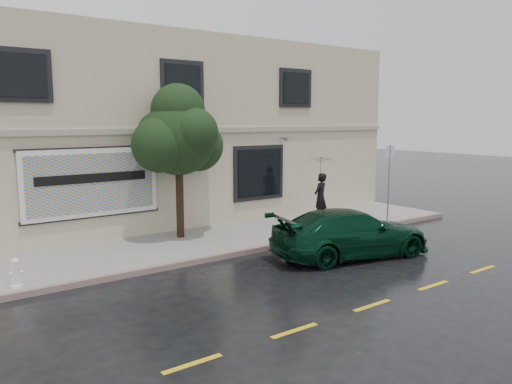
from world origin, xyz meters
TOP-DOWN VIEW (x-y plane):
  - ground at (0.00, 0.00)m, footprint 90.00×90.00m
  - sidewalk at (0.00, 3.25)m, footprint 20.00×3.50m
  - curb at (0.00, 1.50)m, footprint 20.00×0.18m
  - road_marking at (0.00, -3.50)m, footprint 19.00×0.12m
  - building at (0.00, 9.00)m, footprint 20.00×8.12m
  - billboard at (-3.20, 4.92)m, footprint 4.30×0.16m
  - car at (2.51, -0.50)m, footprint 5.15×3.09m
  - pedestrian at (4.88, 3.30)m, footprint 0.77×0.63m
  - umbrella at (4.88, 3.30)m, footprint 1.22×1.22m
  - street_tree at (-0.65, 4.09)m, footprint 2.40×2.40m
  - fire_hydrant at (-6.05, 1.80)m, footprint 0.29×0.27m
  - sign_pole at (6.85, 1.70)m, footprint 0.34×0.15m

SIDE VIEW (x-z plane):
  - ground at x=0.00m, z-range 0.00..0.00m
  - road_marking at x=0.00m, z-range 0.00..0.01m
  - sidewalk at x=0.00m, z-range 0.00..0.15m
  - curb at x=0.00m, z-range -0.01..0.15m
  - fire_hydrant at x=-6.05m, z-range 0.14..0.85m
  - car at x=2.51m, z-range 0.00..1.40m
  - pedestrian at x=4.88m, z-range 0.15..1.97m
  - sign_pole at x=6.85m, z-range 0.42..3.31m
  - billboard at x=-3.20m, z-range 0.95..3.15m
  - umbrella at x=4.88m, z-range 1.97..2.73m
  - street_tree at x=-0.65m, z-range 1.15..5.59m
  - building at x=0.00m, z-range 0.00..7.00m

